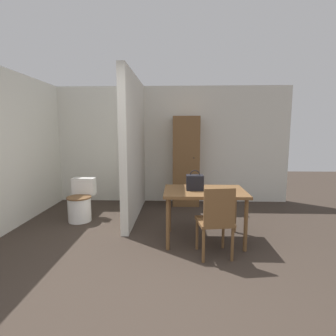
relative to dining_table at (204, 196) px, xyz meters
name	(u,v)px	position (x,y,z in m)	size (l,w,h in m)	color
ground_plane	(139,301)	(-0.73, -1.39, -0.65)	(16.00, 16.00, 0.00)	#382D26
wall_back	(161,145)	(-0.73, 2.18, 0.60)	(5.50, 0.12, 2.50)	silver
wall_left	(6,151)	(-3.04, 0.36, 0.60)	(0.12, 4.51, 2.50)	silver
partition_wall	(134,148)	(-1.16, 1.11, 0.60)	(0.12, 2.02, 2.50)	silver
dining_table	(204,196)	(0.00, 0.00, 0.00)	(1.13, 0.76, 0.73)	brown
wooden_chair	(216,219)	(0.09, -0.51, -0.16)	(0.47, 0.47, 0.90)	brown
toilet	(81,203)	(-2.07, 0.80, -0.35)	(0.41, 0.56, 0.71)	white
handbag	(195,182)	(-0.14, 0.02, 0.19)	(0.24, 0.17, 0.28)	black
wooden_cabinet	(186,161)	(-0.20, 1.88, 0.27)	(0.55, 0.47, 1.85)	brown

